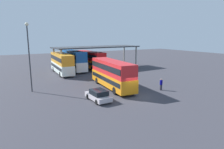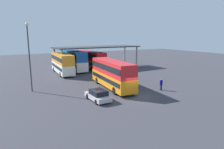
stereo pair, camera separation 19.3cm
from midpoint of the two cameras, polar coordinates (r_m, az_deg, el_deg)
ground_plane at (r=25.38m, az=5.89°, el=-6.28°), size 140.00×140.00×0.00m
double_decker_main at (r=28.80m, az=-0.20°, el=0.43°), size 3.28×10.81×4.04m
parked_hatchback at (r=23.41m, az=-4.23°, el=-6.04°), size 1.91×3.92×1.35m
double_decker_near_canopy at (r=41.21m, az=-14.56°, el=3.36°), size 2.89×10.81×4.08m
double_decker_mid_row at (r=44.82m, az=-11.30°, el=4.29°), size 2.59×11.13×4.36m
double_decker_far_right at (r=46.67m, az=-6.59°, el=4.48°), size 3.64×11.01×4.01m
depot_canopy at (r=45.86m, az=-4.36°, el=7.77°), size 20.46×7.42×5.21m
lamppost_tall at (r=28.50m, az=-23.27°, el=6.52°), size 0.44×0.44×9.30m
pedestrian_waiting at (r=28.61m, az=13.92°, el=-2.83°), size 0.38×0.38×1.66m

